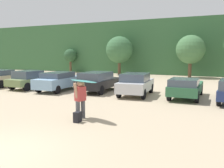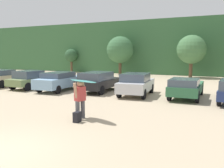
{
  "view_description": "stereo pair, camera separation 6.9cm",
  "coord_description": "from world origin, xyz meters",
  "px_view_note": "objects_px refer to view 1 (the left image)",
  "views": [
    {
      "loc": [
        5.95,
        -4.68,
        2.9
      ],
      "look_at": [
        0.56,
        7.16,
        1.28
      ],
      "focal_mm": 38.81,
      "sensor_mm": 36.0,
      "label": 1
    },
    {
      "loc": [
        6.02,
        -4.65,
        2.9
      ],
      "look_at": [
        0.56,
        7.16,
        1.28
      ],
      "focal_mm": 38.81,
      "sensor_mm": 36.0,
      "label": 2
    }
  ],
  "objects_px": {
    "parked_car_sky_blue": "(59,81)",
    "person_adult": "(80,97)",
    "parked_car_black": "(98,81)",
    "parked_car_silver": "(136,84)",
    "parked_car_olive_green": "(31,79)",
    "surfboard_teal": "(83,81)",
    "parked_car_champagne": "(4,77)",
    "backpack_dropped": "(77,117)",
    "parked_car_forest_green": "(186,87)"
  },
  "relations": [
    {
      "from": "parked_car_sky_blue",
      "to": "parked_car_black",
      "type": "bearing_deg",
      "value": -78.69
    },
    {
      "from": "parked_car_sky_blue",
      "to": "person_adult",
      "type": "xyz_separation_m",
      "value": [
        6.07,
        -6.57,
        0.19
      ]
    },
    {
      "from": "parked_car_olive_green",
      "to": "surfboard_teal",
      "type": "relative_size",
      "value": 2.33
    },
    {
      "from": "parked_car_black",
      "to": "parked_car_champagne",
      "type": "bearing_deg",
      "value": 92.95
    },
    {
      "from": "parked_car_olive_green",
      "to": "parked_car_sky_blue",
      "type": "bearing_deg",
      "value": -85.16
    },
    {
      "from": "parked_car_champagne",
      "to": "backpack_dropped",
      "type": "height_order",
      "value": "parked_car_champagne"
    },
    {
      "from": "parked_car_sky_blue",
      "to": "surfboard_teal",
      "type": "relative_size",
      "value": 2.51
    },
    {
      "from": "parked_car_silver",
      "to": "surfboard_teal",
      "type": "bearing_deg",
      "value": 173.92
    },
    {
      "from": "parked_car_black",
      "to": "parked_car_silver",
      "type": "height_order",
      "value": "parked_car_silver"
    },
    {
      "from": "parked_car_olive_green",
      "to": "parked_car_sky_blue",
      "type": "xyz_separation_m",
      "value": [
        2.86,
        0.05,
        0.0
      ]
    },
    {
      "from": "surfboard_teal",
      "to": "parked_car_sky_blue",
      "type": "bearing_deg",
      "value": -24.96
    },
    {
      "from": "parked_car_sky_blue",
      "to": "parked_car_silver",
      "type": "relative_size",
      "value": 1.06
    },
    {
      "from": "backpack_dropped",
      "to": "person_adult",
      "type": "bearing_deg",
      "value": 108.21
    },
    {
      "from": "person_adult",
      "to": "parked_car_forest_green",
      "type": "bearing_deg",
      "value": -97.7
    },
    {
      "from": "parked_car_black",
      "to": "parked_car_sky_blue",
      "type": "bearing_deg",
      "value": 102.37
    },
    {
      "from": "parked_car_olive_green",
      "to": "person_adult",
      "type": "xyz_separation_m",
      "value": [
        8.94,
        -6.52,
        0.19
      ]
    },
    {
      "from": "parked_car_sky_blue",
      "to": "surfboard_teal",
      "type": "bearing_deg",
      "value": -138.44
    },
    {
      "from": "parked_car_black",
      "to": "parked_car_forest_green",
      "type": "bearing_deg",
      "value": -91.5
    },
    {
      "from": "parked_car_olive_green",
      "to": "parked_car_forest_green",
      "type": "distance_m",
      "value": 12.53
    },
    {
      "from": "surfboard_teal",
      "to": "backpack_dropped",
      "type": "height_order",
      "value": "surfboard_teal"
    },
    {
      "from": "parked_car_champagne",
      "to": "backpack_dropped",
      "type": "bearing_deg",
      "value": -118.02
    },
    {
      "from": "parked_car_forest_green",
      "to": "person_adult",
      "type": "relative_size",
      "value": 2.65
    },
    {
      "from": "parked_car_sky_blue",
      "to": "parked_car_olive_green",
      "type": "bearing_deg",
      "value": 88.94
    },
    {
      "from": "surfboard_teal",
      "to": "parked_car_olive_green",
      "type": "bearing_deg",
      "value": -14.07
    },
    {
      "from": "parked_car_forest_green",
      "to": "backpack_dropped",
      "type": "xyz_separation_m",
      "value": [
        -3.4,
        -7.78,
        -0.52
      ]
    },
    {
      "from": "parked_car_black",
      "to": "backpack_dropped",
      "type": "height_order",
      "value": "parked_car_black"
    },
    {
      "from": "person_adult",
      "to": "surfboard_teal",
      "type": "relative_size",
      "value": 0.94
    },
    {
      "from": "person_adult",
      "to": "backpack_dropped",
      "type": "relative_size",
      "value": 3.85
    },
    {
      "from": "parked_car_olive_green",
      "to": "parked_car_sky_blue",
      "type": "height_order",
      "value": "parked_car_olive_green"
    },
    {
      "from": "parked_car_olive_green",
      "to": "surfboard_teal",
      "type": "bearing_deg",
      "value": -121.65
    },
    {
      "from": "parked_car_silver",
      "to": "parked_car_forest_green",
      "type": "relative_size",
      "value": 0.95
    },
    {
      "from": "parked_car_champagne",
      "to": "parked_car_black",
      "type": "relative_size",
      "value": 0.92
    },
    {
      "from": "parked_car_champagne",
      "to": "person_adult",
      "type": "xyz_separation_m",
      "value": [
        12.18,
        -6.68,
        0.16
      ]
    },
    {
      "from": "parked_car_forest_green",
      "to": "parked_car_black",
      "type": "bearing_deg",
      "value": 89.08
    },
    {
      "from": "parked_car_sky_blue",
      "to": "parked_car_black",
      "type": "xyz_separation_m",
      "value": [
        3.12,
        0.74,
        0.04
      ]
    },
    {
      "from": "parked_car_silver",
      "to": "surfboard_teal",
      "type": "relative_size",
      "value": 2.37
    },
    {
      "from": "parked_car_olive_green",
      "to": "parked_car_silver",
      "type": "height_order",
      "value": "parked_car_silver"
    },
    {
      "from": "parked_car_champagne",
      "to": "parked_car_black",
      "type": "distance_m",
      "value": 9.26
    },
    {
      "from": "parked_car_sky_blue",
      "to": "person_adult",
      "type": "relative_size",
      "value": 2.66
    },
    {
      "from": "parked_car_silver",
      "to": "parked_car_forest_green",
      "type": "bearing_deg",
      "value": -90.62
    },
    {
      "from": "parked_car_silver",
      "to": "backpack_dropped",
      "type": "distance_m",
      "value": 7.52
    },
    {
      "from": "parked_car_sky_blue",
      "to": "parked_car_silver",
      "type": "distance_m",
      "value": 6.3
    },
    {
      "from": "parked_car_forest_green",
      "to": "parked_car_olive_green",
      "type": "bearing_deg",
      "value": 92.95
    },
    {
      "from": "parked_car_black",
      "to": "surfboard_teal",
      "type": "bearing_deg",
      "value": -157.98
    },
    {
      "from": "parked_car_sky_blue",
      "to": "parked_car_forest_green",
      "type": "bearing_deg",
      "value": -87.99
    },
    {
      "from": "parked_car_sky_blue",
      "to": "parked_car_forest_green",
      "type": "distance_m",
      "value": 9.67
    },
    {
      "from": "parked_car_black",
      "to": "parked_car_silver",
      "type": "xyz_separation_m",
      "value": [
        3.17,
        -0.34,
        -0.01
      ]
    },
    {
      "from": "parked_car_black",
      "to": "person_adult",
      "type": "xyz_separation_m",
      "value": [
        2.95,
        -7.31,
        0.15
      ]
    },
    {
      "from": "parked_car_champagne",
      "to": "parked_car_silver",
      "type": "bearing_deg",
      "value": -86.42
    },
    {
      "from": "parked_car_sky_blue",
      "to": "parked_car_silver",
      "type": "bearing_deg",
      "value": -88.38
    }
  ]
}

